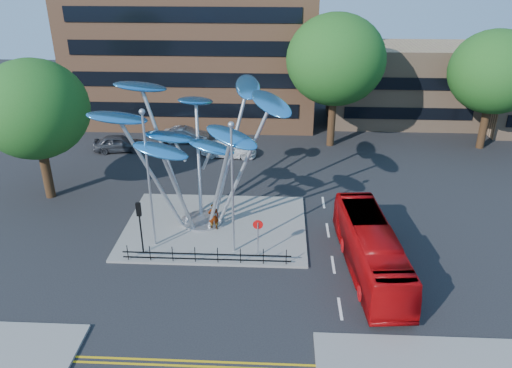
# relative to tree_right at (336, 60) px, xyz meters

# --- Properties ---
(ground) EXTENTS (120.00, 120.00, 0.00)m
(ground) POSITION_rel_tree_right_xyz_m (-8.00, -22.00, -8.04)
(ground) COLOR black
(ground) RESTS_ON ground
(traffic_island) EXTENTS (12.00, 9.00, 0.15)m
(traffic_island) POSITION_rel_tree_right_xyz_m (-9.00, -16.00, -7.96)
(traffic_island) COLOR slate
(traffic_island) RESTS_ON ground
(double_yellow_near) EXTENTS (40.00, 0.12, 0.01)m
(double_yellow_near) POSITION_rel_tree_right_xyz_m (-8.00, -28.00, -8.03)
(double_yellow_near) COLOR gold
(double_yellow_near) RESTS_ON ground
(double_yellow_far) EXTENTS (40.00, 0.12, 0.01)m
(double_yellow_far) POSITION_rel_tree_right_xyz_m (-8.00, -28.30, -8.03)
(double_yellow_far) COLOR gold
(double_yellow_far) RESTS_ON ground
(low_building_near) EXTENTS (15.00, 8.00, 8.00)m
(low_building_near) POSITION_rel_tree_right_xyz_m (8.00, 8.00, -4.04)
(low_building_near) COLOR #A58061
(low_building_near) RESTS_ON ground
(tree_right) EXTENTS (8.80, 8.80, 12.11)m
(tree_right) POSITION_rel_tree_right_xyz_m (0.00, 0.00, 0.00)
(tree_right) COLOR black
(tree_right) RESTS_ON ground
(tree_left) EXTENTS (7.60, 7.60, 10.32)m
(tree_left) POSITION_rel_tree_right_xyz_m (-22.00, -12.00, -1.24)
(tree_left) COLOR black
(tree_left) RESTS_ON ground
(tree_far) EXTENTS (8.00, 8.00, 10.81)m
(tree_far) POSITION_rel_tree_right_xyz_m (14.00, 0.00, -0.93)
(tree_far) COLOR black
(tree_far) RESTS_ON ground
(leaf_sculpture) EXTENTS (12.72, 9.54, 9.51)m
(leaf_sculpture) POSITION_rel_tree_right_xyz_m (-10.07, -15.32, -1.16)
(leaf_sculpture) COLOR #9EA0A5
(leaf_sculpture) RESTS_ON traffic_island
(street_lamp_left) EXTENTS (0.36, 0.36, 8.80)m
(street_lamp_left) POSITION_rel_tree_right_xyz_m (-12.50, -18.50, -2.68)
(street_lamp_left) COLOR #9EA0A5
(street_lamp_left) RESTS_ON traffic_island
(street_lamp_right) EXTENTS (0.36, 0.36, 8.30)m
(street_lamp_right) POSITION_rel_tree_right_xyz_m (-7.50, -19.00, -2.94)
(street_lamp_right) COLOR #9EA0A5
(street_lamp_right) RESTS_ON traffic_island
(traffic_light_island) EXTENTS (0.28, 0.18, 3.42)m
(traffic_light_island) POSITION_rel_tree_right_xyz_m (-13.00, -19.50, -5.42)
(traffic_light_island) COLOR black
(traffic_light_island) RESTS_ON traffic_island
(no_entry_sign_island) EXTENTS (0.60, 0.10, 2.45)m
(no_entry_sign_island) POSITION_rel_tree_right_xyz_m (-6.00, -19.48, -6.22)
(no_entry_sign_island) COLOR #9EA0A5
(no_entry_sign_island) RESTS_ON traffic_island
(pedestrian_railing_front) EXTENTS (10.00, 0.06, 1.00)m
(pedestrian_railing_front) POSITION_rel_tree_right_xyz_m (-9.00, -20.30, -7.48)
(pedestrian_railing_front) COLOR black
(pedestrian_railing_front) RESTS_ON traffic_island
(red_bus) EXTENTS (3.28, 10.51, 2.88)m
(red_bus) POSITION_rel_tree_right_xyz_m (0.50, -20.45, -6.60)
(red_bus) COLOR #B2080B
(red_bus) RESTS_ON ground
(pedestrian) EXTENTS (0.78, 0.61, 1.90)m
(pedestrian) POSITION_rel_tree_right_xyz_m (-9.04, -16.48, -6.94)
(pedestrian) COLOR gray
(pedestrian) RESTS_ON traffic_island
(parked_car_left) EXTENTS (4.77, 2.48, 1.55)m
(parked_car_left) POSITION_rel_tree_right_xyz_m (-19.56, -2.55, -7.26)
(parked_car_left) COLOR #404147
(parked_car_left) RESTS_ON ground
(parked_car_mid) EXTENTS (4.48, 1.68, 1.46)m
(parked_car_mid) POSITION_rel_tree_right_xyz_m (-13.87, 0.08, -7.31)
(parked_car_mid) COLOR #9D9FA4
(parked_car_mid) RESTS_ON ground
(parked_car_right) EXTENTS (5.09, 2.34, 1.44)m
(parked_car_right) POSITION_rel_tree_right_xyz_m (-9.37, -3.23, -7.32)
(parked_car_right) COLOR white
(parked_car_right) RESTS_ON ground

